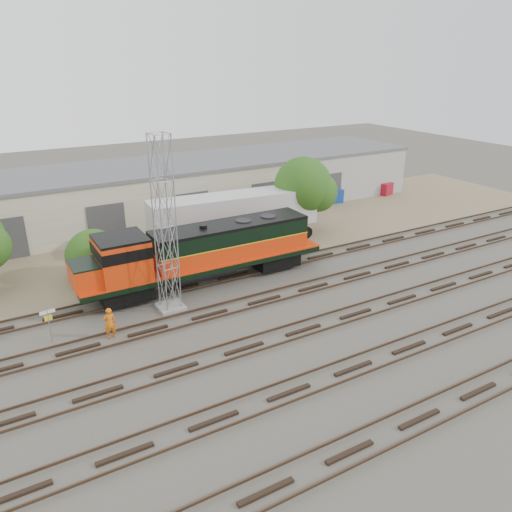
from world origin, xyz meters
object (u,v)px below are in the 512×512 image
signal_tower (165,229)px  worker (110,323)px  semi_trailer (238,213)px  locomotive (200,252)px

signal_tower → worker: signal_tower is taller
worker → semi_trailer: bearing=-145.1°
locomotive → worker: bearing=-151.7°
locomotive → semi_trailer: bearing=43.7°
worker → semi_trailer: (13.69, 9.93, 1.84)m
locomotive → semi_trailer: size_ratio=1.22×
locomotive → signal_tower: (-3.19, -2.28, 2.94)m
locomotive → signal_tower: bearing=-144.4°
locomotive → semi_trailer: (6.18, 5.90, 0.35)m
signal_tower → worker: size_ratio=5.80×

